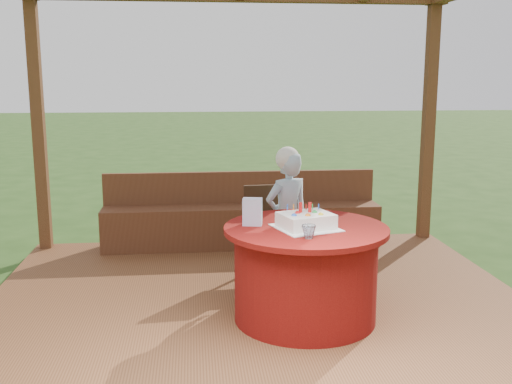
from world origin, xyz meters
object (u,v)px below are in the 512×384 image
gift_bag (252,212)px  bench (242,222)px  elderly_woman (287,215)px  birthday_cake (306,221)px  table (305,272)px  drinking_glass (309,232)px  chair (267,228)px

gift_bag → bench: bearing=98.5°
elderly_woman → gift_bag: size_ratio=6.01×
birthday_cake → table: bearing=77.9°
birthday_cake → drinking_glass: 0.28m
bench → birthday_cake: (0.30, -2.12, 0.52)m
elderly_woman → gift_bag: (-0.38, -0.75, 0.20)m
table → gift_bag: bearing=166.6°
table → birthday_cake: (-0.01, -0.04, 0.41)m
elderly_woman → birthday_cake: 0.91m
birthday_cake → gift_bag: (-0.38, 0.14, 0.05)m
table → chair: size_ratio=1.47×
table → drinking_glass: (-0.04, -0.32, 0.40)m
chair → drinking_glass: size_ratio=8.34×
table → birthday_cake: size_ratio=2.32×
chair → elderly_woman: elderly_woman is taller
birthday_cake → gift_bag: bearing=160.3°
chair → table: bearing=-81.1°
bench → gift_bag: size_ratio=14.65×
elderly_woman → drinking_glass: bearing=-91.7°
bench → elderly_woman: bearing=-76.2°
bench → elderly_woman: (0.30, -1.23, 0.36)m
elderly_woman → birthday_cake: elderly_woman is taller
table → gift_bag: size_ratio=6.02×
table → drinking_glass: size_ratio=12.24×
birthday_cake → drinking_glass: birthday_cake is taller
bench → drinking_glass: (0.27, -2.40, 0.51)m
bench → chair: (0.15, -1.03, 0.19)m
drinking_glass → table: bearing=82.4°
table → gift_bag: 0.61m
gift_bag → birthday_cake: bearing=-8.9°
chair → elderly_woman: 0.31m
table → drinking_glass: 0.52m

